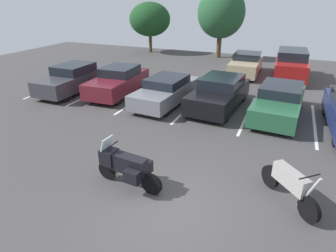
# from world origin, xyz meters

# --- Properties ---
(ground) EXTENTS (44.00, 44.00, 0.10)m
(ground) POSITION_xyz_m (0.00, 0.00, -0.05)
(ground) COLOR #423F3F
(motorcycle_touring) EXTENTS (2.15, 0.91, 1.41)m
(motorcycle_touring) POSITION_xyz_m (-1.34, 0.38, 0.65)
(motorcycle_touring) COLOR black
(motorcycle_touring) RESTS_ON ground
(motorcycle_second) EXTENTS (1.52, 1.67, 1.30)m
(motorcycle_second) POSITION_xyz_m (3.00, 1.37, 0.58)
(motorcycle_second) COLOR black
(motorcycle_second) RESTS_ON ground
(parking_stripes) EXTENTS (17.15, 4.98, 0.01)m
(parking_stripes) POSITION_xyz_m (-1.78, 7.31, 0.00)
(parking_stripes) COLOR silver
(parking_stripes) RESTS_ON ground
(car_charcoal) EXTENTS (1.80, 4.76, 1.51)m
(car_charcoal) POSITION_xyz_m (-8.69, 7.10, 0.74)
(car_charcoal) COLOR #38383D
(car_charcoal) RESTS_ON ground
(car_maroon) EXTENTS (2.04, 4.49, 1.49)m
(car_maroon) POSITION_xyz_m (-6.05, 7.58, 0.73)
(car_maroon) COLOR maroon
(car_maroon) RESTS_ON ground
(car_grey) EXTENTS (2.11, 4.77, 1.35)m
(car_grey) POSITION_xyz_m (-3.02, 7.25, 0.67)
(car_grey) COLOR slate
(car_grey) RESTS_ON ground
(car_black) EXTENTS (2.27, 4.63, 1.49)m
(car_black) POSITION_xyz_m (-0.41, 7.65, 0.73)
(car_black) COLOR black
(car_black) RESTS_ON ground
(car_green) EXTENTS (2.19, 4.77, 1.39)m
(car_green) POSITION_xyz_m (2.33, 7.65, 0.68)
(car_green) COLOR #235638
(car_green) RESTS_ON ground
(car_far_tan) EXTENTS (1.84, 4.38, 1.47)m
(car_far_tan) POSITION_xyz_m (-0.24, 14.72, 0.71)
(car_far_tan) COLOR tan
(car_far_tan) RESTS_ON ground
(car_far_red) EXTENTS (2.07, 4.73, 1.84)m
(car_far_red) POSITION_xyz_m (2.60, 14.78, 0.91)
(car_far_red) COLOR maroon
(car_far_red) RESTS_ON ground
(tree_rear) EXTENTS (3.78, 3.78, 4.50)m
(tree_rear) POSITION_xyz_m (-10.07, 19.89, 2.97)
(tree_rear) COLOR #4C3823
(tree_rear) RESTS_ON ground
(tree_far_left) EXTENTS (3.94, 3.94, 5.75)m
(tree_far_left) POSITION_xyz_m (-3.43, 19.93, 3.67)
(tree_far_left) COLOR #4C3823
(tree_far_left) RESTS_ON ground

